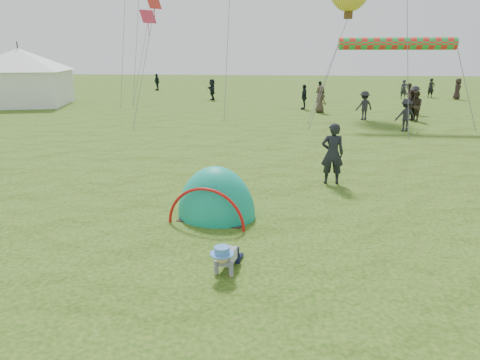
# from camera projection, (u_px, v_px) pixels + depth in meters

# --- Properties ---
(ground) EXTENTS (140.00, 140.00, 0.00)m
(ground) POSITION_uv_depth(u_px,v_px,m) (222.00, 270.00, 7.89)
(ground) COLOR #193D09
(crawling_toddler) EXTENTS (0.68, 0.87, 0.59)m
(crawling_toddler) POSITION_uv_depth(u_px,v_px,m) (226.00, 256.00, 7.77)
(crawling_toddler) COLOR black
(crawling_toddler) RESTS_ON ground
(popup_tent) EXTENTS (2.20, 1.93, 2.50)m
(popup_tent) POSITION_uv_depth(u_px,v_px,m) (216.00, 216.00, 10.49)
(popup_tent) COLOR #177470
(popup_tent) RESTS_ON ground
(standing_adult) EXTENTS (0.68, 0.45, 1.86)m
(standing_adult) POSITION_uv_depth(u_px,v_px,m) (332.00, 154.00, 12.83)
(standing_adult) COLOR black
(standing_adult) RESTS_ON ground
(event_marquee) EXTENTS (7.91, 7.91, 4.45)m
(event_marquee) POSITION_uv_depth(u_px,v_px,m) (21.00, 75.00, 31.96)
(event_marquee) COLOR white
(event_marquee) RESTS_ON ground
(crowd_person_0) EXTENTS (0.69, 0.53, 1.68)m
(crowd_person_0) POSITION_uv_depth(u_px,v_px,m) (431.00, 88.00, 37.55)
(crowd_person_0) COLOR black
(crowd_person_0) RESTS_ON ground
(crowd_person_1) EXTENTS (0.96, 1.06, 1.77)m
(crowd_person_1) POSITION_uv_depth(u_px,v_px,m) (412.00, 105.00, 25.09)
(crowd_person_1) COLOR black
(crowd_person_1) RESTS_ON ground
(crowd_person_2) EXTENTS (0.99, 1.00, 1.70)m
(crowd_person_2) POSITION_uv_depth(u_px,v_px,m) (157.00, 82.00, 45.02)
(crowd_person_2) COLOR black
(crowd_person_2) RESTS_ON ground
(crowd_person_3) EXTENTS (1.16, 0.82, 1.63)m
(crowd_person_3) POSITION_uv_depth(u_px,v_px,m) (406.00, 115.00, 21.46)
(crowd_person_3) COLOR black
(crowd_person_3) RESTS_ON ground
(crowd_person_4) EXTENTS (0.87, 1.02, 1.76)m
(crowd_person_4) POSITION_uv_depth(u_px,v_px,m) (457.00, 89.00, 36.10)
(crowd_person_4) COLOR black
(crowd_person_4) RESTS_ON ground
(crowd_person_5) EXTENTS (1.08, 1.68, 1.73)m
(crowd_person_5) POSITION_uv_depth(u_px,v_px,m) (212.00, 90.00, 35.71)
(crowd_person_5) COLOR black
(crowd_person_5) RESTS_ON ground
(crowd_person_6) EXTENTS (0.75, 0.66, 1.73)m
(crowd_person_6) POSITION_uv_depth(u_px,v_px,m) (24.00, 94.00, 31.79)
(crowd_person_6) COLOR black
(crowd_person_6) RESTS_ON ground
(crowd_person_7) EXTENTS (0.98, 1.03, 1.68)m
(crowd_person_7) POSITION_uv_depth(u_px,v_px,m) (408.00, 95.00, 31.67)
(crowd_person_7) COLOR #41312E
(crowd_person_7) RESTS_ON ground
(crowd_person_8) EXTENTS (0.92, 1.02, 1.67)m
(crowd_person_8) POSITION_uv_depth(u_px,v_px,m) (320.00, 92.00, 33.99)
(crowd_person_8) COLOR black
(crowd_person_8) RESTS_ON ground
(crowd_person_9) EXTENTS (1.08, 1.33, 1.80)m
(crowd_person_9) POSITION_uv_depth(u_px,v_px,m) (414.00, 100.00, 27.58)
(crowd_person_9) COLOR #24232A
(crowd_person_9) RESTS_ON ground
(crowd_person_10) EXTENTS (0.94, 1.02, 1.75)m
(crowd_person_10) POSITION_uv_depth(u_px,v_px,m) (320.00, 99.00, 28.15)
(crowd_person_10) COLOR #413427
(crowd_person_10) RESTS_ON ground
(crowd_person_11) EXTENTS (0.64, 1.54, 1.61)m
(crowd_person_11) POSITION_uv_depth(u_px,v_px,m) (66.00, 90.00, 35.95)
(crowd_person_11) COLOR #1D2635
(crowd_person_11) RESTS_ON ground
(crowd_person_12) EXTENTS (0.60, 0.41, 1.61)m
(crowd_person_12) POSITION_uv_depth(u_px,v_px,m) (404.00, 89.00, 36.66)
(crowd_person_12) COLOR #24232D
(crowd_person_12) RESTS_ON ground
(crowd_person_13) EXTENTS (0.86, 0.99, 1.74)m
(crowd_person_13) POSITION_uv_depth(u_px,v_px,m) (415.00, 106.00, 24.64)
(crowd_person_13) COLOR #332A22
(crowd_person_13) RESTS_ON ground
(crowd_person_14) EXTENTS (0.42, 1.00, 1.71)m
(crowd_person_14) POSITION_uv_depth(u_px,v_px,m) (304.00, 97.00, 29.81)
(crowd_person_14) COLOR black
(crowd_person_14) RESTS_ON ground
(crowd_person_15) EXTENTS (1.25, 1.03, 1.68)m
(crowd_person_15) POSITION_uv_depth(u_px,v_px,m) (364.00, 106.00, 25.13)
(crowd_person_15) COLOR #24252A
(crowd_person_15) RESTS_ON ground
(rainbow_tube_kite) EXTENTS (5.96, 0.64, 0.64)m
(rainbow_tube_kite) POSITION_uv_depth(u_px,v_px,m) (397.00, 43.00, 22.31)
(rainbow_tube_kite) COLOR red
(diamond_kite_0) EXTENTS (0.84, 0.84, 0.68)m
(diamond_kite_0) POSITION_uv_depth(u_px,v_px,m) (154.00, 3.00, 24.92)
(diamond_kite_0) COLOR red
(diamond_kite_6) EXTENTS (1.31, 1.31, 1.07)m
(diamond_kite_6) POSITION_uv_depth(u_px,v_px,m) (148.00, 17.00, 35.36)
(diamond_kite_6) COLOR #D62D45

